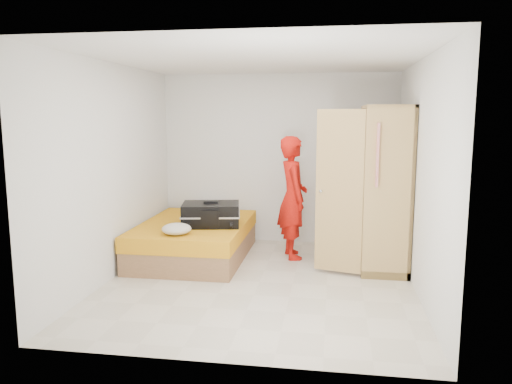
% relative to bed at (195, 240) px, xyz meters
% --- Properties ---
extents(room, '(4.00, 4.02, 2.60)m').
position_rel_bed_xyz_m(room, '(1.05, -0.90, 1.05)').
color(room, beige).
rests_on(room, ground).
extents(bed, '(1.42, 2.02, 0.50)m').
position_rel_bed_xyz_m(bed, '(0.00, 0.00, 0.00)').
color(bed, '#966744').
rests_on(bed, ground).
extents(wardrobe, '(1.16, 1.20, 2.10)m').
position_rel_bed_xyz_m(wardrobe, '(2.50, -0.04, 0.75)').
color(wardrobe, tan).
rests_on(wardrobe, ground).
extents(person, '(0.58, 0.71, 1.70)m').
position_rel_bed_xyz_m(person, '(1.35, 0.24, 0.60)').
color(person, red).
rests_on(person, ground).
extents(suitcase, '(0.87, 0.70, 0.33)m').
position_rel_bed_xyz_m(suitcase, '(0.27, -0.14, 0.40)').
color(suitcase, black).
rests_on(suitcase, bed).
extents(round_cushion, '(0.37, 0.37, 0.14)m').
position_rel_bed_xyz_m(round_cushion, '(-0.03, -0.72, 0.32)').
color(round_cushion, beige).
rests_on(round_cushion, bed).
extents(pillow, '(0.58, 0.33, 0.10)m').
position_rel_bed_xyz_m(pillow, '(-0.03, 0.85, 0.30)').
color(pillow, beige).
rests_on(pillow, bed).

